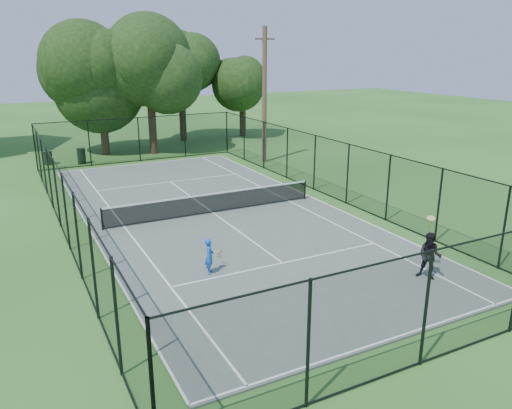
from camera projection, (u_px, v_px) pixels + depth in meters
name	position (u px, v px, depth m)	size (l,w,h in m)	color
ground	(213.00, 214.00, 23.10)	(120.00, 120.00, 0.00)	#2B581E
tennis_court	(213.00, 214.00, 23.09)	(11.00, 24.00, 0.06)	#4E5C54
tennis_net	(213.00, 202.00, 22.92)	(10.08, 0.08, 0.95)	black
fence	(213.00, 183.00, 22.65)	(13.10, 26.10, 3.00)	black
tree_near_left	(100.00, 81.00, 34.77)	(6.52, 6.52, 8.51)	#332114
tree_near_mid	(149.00, 77.00, 35.07)	(6.81, 6.81, 8.91)	#332114
tree_near_right	(181.00, 76.00, 40.33)	(6.01, 6.01, 8.30)	#332114
tree_far_right	(242.00, 92.00, 43.18)	(4.68, 4.68, 6.19)	#332114
trash_bin_left	(48.00, 158.00, 32.98)	(0.58, 0.58, 0.88)	black
trash_bin_right	(81.00, 156.00, 33.23)	(0.58, 0.58, 1.03)	black
utility_pole	(264.00, 95.00, 32.69)	(1.40, 0.30, 8.74)	#4C3823
player_blue	(210.00, 256.00, 16.70)	(0.81, 0.53, 1.23)	blue
player_black	(430.00, 256.00, 16.24)	(1.02, 0.98, 2.02)	black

